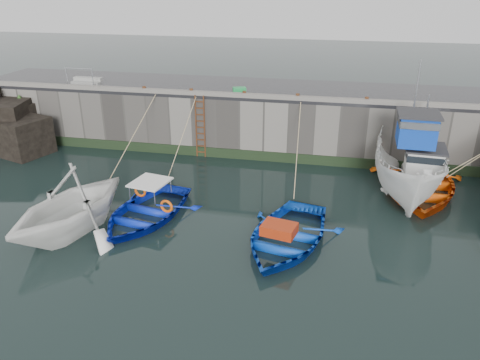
% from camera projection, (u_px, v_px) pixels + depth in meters
% --- Properties ---
extents(ground, '(120.00, 120.00, 0.00)m').
position_uv_depth(ground, '(174.00, 268.00, 14.97)').
color(ground, black).
rests_on(ground, ground).
extents(quay_back, '(30.00, 5.00, 3.00)m').
position_uv_depth(quay_back, '(249.00, 117.00, 25.57)').
color(quay_back, slate).
rests_on(quay_back, ground).
extents(road_back, '(30.00, 5.00, 0.16)m').
position_uv_depth(road_back, '(249.00, 88.00, 24.94)').
color(road_back, black).
rests_on(road_back, quay_back).
extents(kerb_back, '(30.00, 0.30, 0.20)m').
position_uv_depth(kerb_back, '(240.00, 95.00, 22.76)').
color(kerb_back, slate).
rests_on(kerb_back, road_back).
extents(algae_back, '(30.00, 0.08, 0.50)m').
position_uv_depth(algae_back, '(239.00, 154.00, 23.80)').
color(algae_back, black).
rests_on(algae_back, ground).
extents(rock_outcrop, '(5.85, 4.24, 3.41)m').
position_uv_depth(rock_outcrop, '(1.00, 125.00, 25.08)').
color(rock_outcrop, black).
rests_on(rock_outcrop, ground).
extents(ladder, '(0.51, 0.08, 3.20)m').
position_uv_depth(ladder, '(200.00, 127.00, 23.60)').
color(ladder, '#3F1E0F').
rests_on(ladder, ground).
extents(boat_near_white, '(5.82, 6.33, 2.80)m').
position_uv_depth(boat_near_white, '(73.00, 231.00, 17.17)').
color(boat_near_white, white).
rests_on(boat_near_white, ground).
extents(boat_near_white_rope, '(0.04, 6.52, 3.10)m').
position_uv_depth(boat_near_white_rope, '(135.00, 174.00, 22.09)').
color(boat_near_white_rope, tan).
rests_on(boat_near_white_rope, ground).
extents(boat_near_blue, '(4.31, 5.43, 1.01)m').
position_uv_depth(boat_near_blue, '(146.00, 217.00, 18.12)').
color(boat_near_blue, '#0D28C5').
rests_on(boat_near_blue, ground).
extents(boat_near_blue_rope, '(0.04, 5.17, 3.10)m').
position_uv_depth(boat_near_blue_rope, '(184.00, 171.00, 22.36)').
color(boat_near_blue_rope, tan).
rests_on(boat_near_blue_rope, ground).
extents(boat_near_navy, '(4.61, 5.74, 1.06)m').
position_uv_depth(boat_near_navy, '(286.00, 242.00, 16.44)').
color(boat_near_navy, blue).
rests_on(boat_near_navy, ground).
extents(boat_near_navy_rope, '(0.04, 5.78, 3.10)m').
position_uv_depth(boat_near_navy_rope, '(299.00, 184.00, 21.00)').
color(boat_near_navy_rope, tan).
rests_on(boat_near_navy_rope, ground).
extents(boat_far_white, '(2.94, 7.32, 5.79)m').
position_uv_depth(boat_far_white, '(409.00, 168.00, 19.63)').
color(boat_far_white, white).
rests_on(boat_far_white, ground).
extents(boat_far_orange, '(4.89, 6.54, 4.29)m').
position_uv_depth(boat_far_orange, '(418.00, 182.00, 20.18)').
color(boat_far_orange, '#FF5B0D').
rests_on(boat_far_orange, ground).
extents(fish_crate, '(0.74, 0.59, 0.30)m').
position_uv_depth(fish_crate, '(239.00, 90.00, 23.48)').
color(fish_crate, '#1A9042').
rests_on(fish_crate, road_back).
extents(railing, '(1.60, 1.05, 1.00)m').
position_uv_depth(railing, '(87.00, 81.00, 25.36)').
color(railing, '#A5A8AD').
rests_on(railing, road_back).
extents(bollard_a, '(0.18, 0.18, 0.28)m').
position_uv_depth(bollard_a, '(144.00, 89.00, 23.78)').
color(bollard_a, '#3F1E0F').
rests_on(bollard_a, road_back).
extents(bollard_b, '(0.18, 0.18, 0.28)m').
position_uv_depth(bollard_b, '(191.00, 91.00, 23.31)').
color(bollard_b, '#3F1E0F').
rests_on(bollard_b, road_back).
extents(bollard_c, '(0.18, 0.18, 0.28)m').
position_uv_depth(bollard_c, '(244.00, 94.00, 22.80)').
color(bollard_c, '#3F1E0F').
rests_on(bollard_c, road_back).
extents(bollard_d, '(0.18, 0.18, 0.28)m').
position_uv_depth(bollard_d, '(298.00, 97.00, 22.31)').
color(bollard_d, '#3F1E0F').
rests_on(bollard_d, road_back).
extents(bollard_e, '(0.18, 0.18, 0.28)m').
position_uv_depth(bollard_e, '(367.00, 100.00, 21.70)').
color(bollard_e, '#3F1E0F').
rests_on(bollard_e, road_back).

